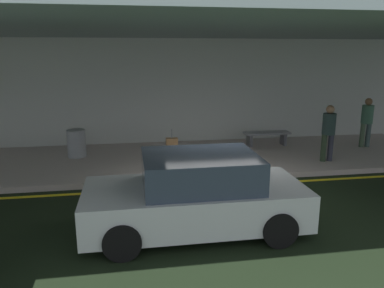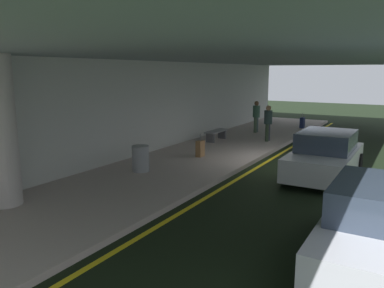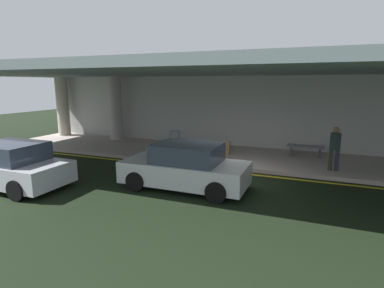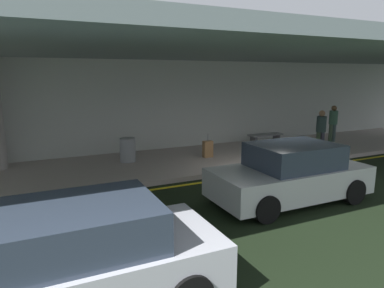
# 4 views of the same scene
# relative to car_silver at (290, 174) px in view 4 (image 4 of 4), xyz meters

# --- Properties ---
(ground_plane) EXTENTS (60.00, 60.00, 0.00)m
(ground_plane) POSITION_rel_car_silver_xyz_m (0.93, 1.64, -0.71)
(ground_plane) COLOR black
(sidewalk) EXTENTS (26.00, 4.20, 0.15)m
(sidewalk) POSITION_rel_car_silver_xyz_m (0.93, 4.74, -0.64)
(sidewalk) COLOR #B5A59E
(sidewalk) RESTS_ON ground
(lane_stripe_yellow) EXTENTS (26.00, 0.14, 0.01)m
(lane_stripe_yellow) POSITION_rel_car_silver_xyz_m (0.93, 2.34, -0.71)
(lane_stripe_yellow) COLOR yellow
(lane_stripe_yellow) RESTS_ON ground
(ceiling_overhang) EXTENTS (28.00, 13.20, 0.30)m
(ceiling_overhang) POSITION_rel_car_silver_xyz_m (0.93, 4.24, 3.24)
(ceiling_overhang) COLOR slate
(ceiling_overhang) RESTS_ON support_column_far_left
(terminal_back_wall) EXTENTS (26.00, 0.30, 3.80)m
(terminal_back_wall) POSITION_rel_car_silver_xyz_m (0.93, 6.99, 1.19)
(terminal_back_wall) COLOR #B9BCB5
(terminal_back_wall) RESTS_ON ground
(car_silver) EXTENTS (4.10, 1.92, 1.50)m
(car_silver) POSITION_rel_car_silver_xyz_m (0.00, 0.00, 0.00)
(car_silver) COLOR #B7BABB
(car_silver) RESTS_ON ground
(car_silver_no2) EXTENTS (4.10, 1.92, 1.50)m
(car_silver_no2) POSITION_rel_car_silver_xyz_m (-5.49, -2.04, 0.00)
(car_silver_no2) COLOR #B5B7C1
(car_silver_no2) RESTS_ON ground
(traveler_with_luggage) EXTENTS (0.38, 0.38, 1.68)m
(traveler_with_luggage) POSITION_rel_car_silver_xyz_m (4.59, 3.54, 0.40)
(traveler_with_luggage) COLOR #273624
(traveler_with_luggage) RESTS_ON sidewalk
(person_waiting_for_ride) EXTENTS (0.38, 0.38, 1.68)m
(person_waiting_for_ride) POSITION_rel_car_silver_xyz_m (6.77, 4.96, 0.40)
(person_waiting_for_ride) COLOR #3C4F3A
(person_waiting_for_ride) RESTS_ON sidewalk
(suitcase_upright_secondary) EXTENTS (0.36, 0.22, 0.90)m
(suitcase_upright_secondary) POSITION_rel_car_silver_xyz_m (0.07, 4.65, -0.25)
(suitcase_upright_secondary) COLOR #996C41
(suitcase_upright_secondary) RESTS_ON sidewalk
(bench_metal) EXTENTS (1.60, 0.50, 0.48)m
(bench_metal) POSITION_rel_car_silver_xyz_m (3.51, 5.69, -0.21)
(bench_metal) COLOR slate
(bench_metal) RESTS_ON sidewalk
(trash_bin_steel) EXTENTS (0.56, 0.56, 0.85)m
(trash_bin_steel) POSITION_rel_car_silver_xyz_m (-2.84, 5.27, -0.14)
(trash_bin_steel) COLOR gray
(trash_bin_steel) RESTS_ON sidewalk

